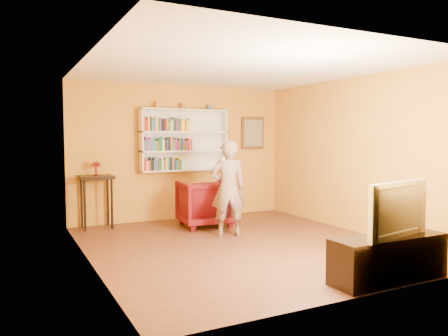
{
  "coord_description": "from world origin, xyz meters",
  "views": [
    {
      "loc": [
        -3.22,
        -5.81,
        1.65
      ],
      "look_at": [
        0.09,
        0.75,
        1.14
      ],
      "focal_mm": 35.0,
      "sensor_mm": 36.0,
      "label": 1
    }
  ],
  "objects_px": {
    "ruby_lustre": "(96,166)",
    "television": "(390,209)",
    "armchair": "(205,203)",
    "bookshelf": "(183,140)",
    "person": "(228,188)",
    "console_table": "(96,185)",
    "tv_cabinet": "(388,258)"
  },
  "relations": [
    {
      "from": "armchair",
      "to": "bookshelf",
      "type": "bearing_deg",
      "value": -78.25
    },
    {
      "from": "ruby_lustre",
      "to": "television",
      "type": "bearing_deg",
      "value": -61.49
    },
    {
      "from": "bookshelf",
      "to": "television",
      "type": "xyz_separation_m",
      "value": [
        0.69,
        -4.66,
        -0.75
      ]
    },
    {
      "from": "person",
      "to": "tv_cabinet",
      "type": "bearing_deg",
      "value": 119.42
    },
    {
      "from": "ruby_lustre",
      "to": "television",
      "type": "distance_m",
      "value": 5.13
    },
    {
      "from": "tv_cabinet",
      "to": "armchair",
      "type": "bearing_deg",
      "value": 99.08
    },
    {
      "from": "person",
      "to": "bookshelf",
      "type": "bearing_deg",
      "value": -68.73
    },
    {
      "from": "tv_cabinet",
      "to": "bookshelf",
      "type": "bearing_deg",
      "value": 98.48
    },
    {
      "from": "ruby_lustre",
      "to": "bookshelf",
      "type": "bearing_deg",
      "value": 5.21
    },
    {
      "from": "bookshelf",
      "to": "tv_cabinet",
      "type": "relative_size",
      "value": 1.23
    },
    {
      "from": "bookshelf",
      "to": "television",
      "type": "relative_size",
      "value": 1.63
    },
    {
      "from": "console_table",
      "to": "person",
      "type": "bearing_deg",
      "value": -41.03
    },
    {
      "from": "armchair",
      "to": "television",
      "type": "bearing_deg",
      "value": 105.0
    },
    {
      "from": "tv_cabinet",
      "to": "television",
      "type": "distance_m",
      "value": 0.58
    },
    {
      "from": "person",
      "to": "television",
      "type": "height_order",
      "value": "person"
    },
    {
      "from": "person",
      "to": "tv_cabinet",
      "type": "height_order",
      "value": "person"
    },
    {
      "from": "person",
      "to": "television",
      "type": "relative_size",
      "value": 1.45
    },
    {
      "from": "person",
      "to": "television",
      "type": "xyz_separation_m",
      "value": [
        0.59,
        -2.89,
        0.04
      ]
    },
    {
      "from": "bookshelf",
      "to": "armchair",
      "type": "distance_m",
      "value": 1.45
    },
    {
      "from": "console_table",
      "to": "ruby_lustre",
      "type": "relative_size",
      "value": 3.88
    },
    {
      "from": "armchair",
      "to": "television",
      "type": "distance_m",
      "value": 3.86
    },
    {
      "from": "ruby_lustre",
      "to": "person",
      "type": "distance_m",
      "value": 2.48
    },
    {
      "from": "armchair",
      "to": "person",
      "type": "bearing_deg",
      "value": 96.99
    },
    {
      "from": "console_table",
      "to": "armchair",
      "type": "height_order",
      "value": "console_table"
    },
    {
      "from": "television",
      "to": "person",
      "type": "bearing_deg",
      "value": 90.31
    },
    {
      "from": "ruby_lustre",
      "to": "armchair",
      "type": "bearing_deg",
      "value": -21.02
    },
    {
      "from": "armchair",
      "to": "tv_cabinet",
      "type": "height_order",
      "value": "armchair"
    },
    {
      "from": "bookshelf",
      "to": "television",
      "type": "height_order",
      "value": "bookshelf"
    },
    {
      "from": "ruby_lustre",
      "to": "television",
      "type": "height_order",
      "value": "ruby_lustre"
    },
    {
      "from": "person",
      "to": "console_table",
      "type": "bearing_deg",
      "value": -23.15
    },
    {
      "from": "ruby_lustre",
      "to": "television",
      "type": "relative_size",
      "value": 0.23
    },
    {
      "from": "tv_cabinet",
      "to": "television",
      "type": "bearing_deg",
      "value": 180.0
    }
  ]
}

